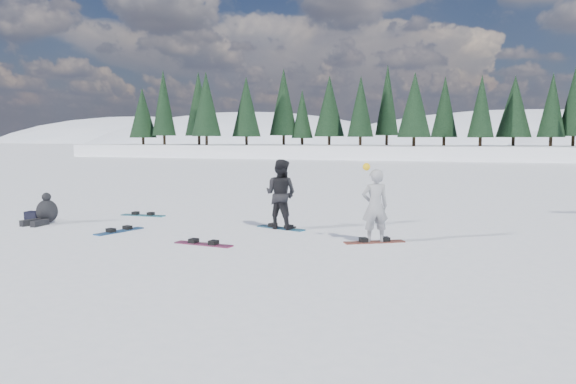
{
  "coord_description": "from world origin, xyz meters",
  "views": [
    {
      "loc": [
        4.88,
        -13.39,
        2.58
      ],
      "look_at": [
        0.21,
        0.81,
        1.1
      ],
      "focal_mm": 35.0,
      "sensor_mm": 36.0,
      "label": 1
    }
  ],
  "objects_px": {
    "snowboarder_man": "(281,194)",
    "gear_bag": "(33,216)",
    "seated_rider": "(46,212)",
    "snowboard_loose_c": "(143,215)",
    "snowboard_loose_a": "(119,231)",
    "snowboarder_woman": "(375,206)",
    "snowboard_loose_b": "(204,244)"
  },
  "relations": [
    {
      "from": "snowboarder_woman",
      "to": "snowboard_loose_a",
      "type": "bearing_deg",
      "value": -20.78
    },
    {
      "from": "gear_bag",
      "to": "seated_rider",
      "type": "bearing_deg",
      "value": -20.32
    },
    {
      "from": "snowboarder_woman",
      "to": "snowboard_loose_a",
      "type": "height_order",
      "value": "snowboarder_woman"
    },
    {
      "from": "gear_bag",
      "to": "snowboard_loose_b",
      "type": "xyz_separation_m",
      "value": [
        6.67,
        -1.78,
        -0.14
      ]
    },
    {
      "from": "seated_rider",
      "to": "snowboard_loose_c",
      "type": "bearing_deg",
      "value": 57.9
    },
    {
      "from": "snowboarder_man",
      "to": "snowboard_loose_b",
      "type": "height_order",
      "value": "snowboarder_man"
    },
    {
      "from": "snowboarder_man",
      "to": "snowboard_loose_c",
      "type": "height_order",
      "value": "snowboarder_man"
    },
    {
      "from": "snowboard_loose_b",
      "to": "snowboarder_woman",
      "type": "bearing_deg",
      "value": 28.3
    },
    {
      "from": "snowboarder_woman",
      "to": "snowboard_loose_c",
      "type": "xyz_separation_m",
      "value": [
        -7.96,
        2.29,
        -0.89
      ]
    },
    {
      "from": "snowboarder_man",
      "to": "seated_rider",
      "type": "distance_m",
      "value": 7.1
    },
    {
      "from": "gear_bag",
      "to": "snowboarder_man",
      "type": "bearing_deg",
      "value": 7.75
    },
    {
      "from": "snowboarder_woman",
      "to": "snowboard_loose_b",
      "type": "relative_size",
      "value": 1.3
    },
    {
      "from": "snowboarder_man",
      "to": "gear_bag",
      "type": "xyz_separation_m",
      "value": [
        -7.65,
        -1.04,
        -0.83
      ]
    },
    {
      "from": "snowboarder_man",
      "to": "seated_rider",
      "type": "bearing_deg",
      "value": 21.31
    },
    {
      "from": "seated_rider",
      "to": "snowboard_loose_a",
      "type": "xyz_separation_m",
      "value": [
        2.94,
        -0.56,
        -0.34
      ]
    },
    {
      "from": "snowboarder_man",
      "to": "gear_bag",
      "type": "height_order",
      "value": "snowboarder_man"
    },
    {
      "from": "snowboarder_woman",
      "to": "snowboard_loose_a",
      "type": "xyz_separation_m",
      "value": [
        -6.86,
        -0.59,
        -0.89
      ]
    },
    {
      "from": "snowboard_loose_a",
      "to": "snowboarder_man",
      "type": "bearing_deg",
      "value": -49.52
    },
    {
      "from": "snowboarder_woman",
      "to": "gear_bag",
      "type": "relative_size",
      "value": 4.33
    },
    {
      "from": "seated_rider",
      "to": "snowboard_loose_a",
      "type": "bearing_deg",
      "value": -4.33
    },
    {
      "from": "snowboarder_man",
      "to": "gear_bag",
      "type": "distance_m",
      "value": 7.77
    },
    {
      "from": "snowboarder_woman",
      "to": "snowboard_loose_a",
      "type": "relative_size",
      "value": 1.3
    },
    {
      "from": "gear_bag",
      "to": "snowboard_loose_c",
      "type": "height_order",
      "value": "gear_bag"
    },
    {
      "from": "snowboard_loose_c",
      "to": "seated_rider",
      "type": "bearing_deg",
      "value": -130.69
    },
    {
      "from": "snowboarder_man",
      "to": "seated_rider",
      "type": "height_order",
      "value": "snowboarder_man"
    },
    {
      "from": "gear_bag",
      "to": "snowboard_loose_b",
      "type": "distance_m",
      "value": 6.9
    },
    {
      "from": "snowboarder_woman",
      "to": "gear_bag",
      "type": "bearing_deg",
      "value": -26.95
    },
    {
      "from": "snowboarder_woman",
      "to": "snowboarder_man",
      "type": "xyz_separation_m",
      "value": [
        -2.85,
        1.27,
        0.07
      ]
    },
    {
      "from": "snowboard_loose_c",
      "to": "snowboard_loose_a",
      "type": "relative_size",
      "value": 1.0
    },
    {
      "from": "snowboard_loose_a",
      "to": "snowboard_loose_b",
      "type": "bearing_deg",
      "value": -92.04
    },
    {
      "from": "seated_rider",
      "to": "snowboard_loose_c",
      "type": "distance_m",
      "value": 2.98
    },
    {
      "from": "gear_bag",
      "to": "snowboard_loose_a",
      "type": "relative_size",
      "value": 0.3
    }
  ]
}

